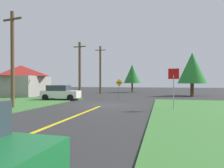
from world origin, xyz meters
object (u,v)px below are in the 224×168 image
at_px(utility_pole_mid, 80,69).
at_px(oak_tree_left, 192,68).
at_px(barn, 21,81).
at_px(pine_tree_center, 132,74).
at_px(stop_sign, 174,81).
at_px(direction_sign, 119,86).
at_px(parked_car_near_building, 60,93).
at_px(utility_pole_near, 12,58).
at_px(utility_pole_far, 100,69).

height_order(utility_pole_mid, oak_tree_left, utility_pole_mid).
bearing_deg(utility_pole_mid, barn, -179.82).
xyz_separation_m(utility_pole_mid, pine_tree_center, (5.11, 13.53, -0.17)).
bearing_deg(stop_sign, direction_sign, -53.85).
distance_m(utility_pole_mid, barn, 9.14).
relative_size(parked_car_near_building, oak_tree_left, 0.68).
xyz_separation_m(utility_pole_near, pine_tree_center, (5.33, 25.68, -0.20)).
bearing_deg(stop_sign, parked_car_near_building, -20.99).
relative_size(utility_pole_far, oak_tree_left, 1.31).
xyz_separation_m(utility_pole_far, direction_sign, (5.23, -9.44, -2.68)).
bearing_deg(barn, pine_tree_center, 43.85).
bearing_deg(parked_car_near_building, pine_tree_center, 68.70).
xyz_separation_m(parked_car_near_building, utility_pole_near, (-0.04, -7.19, 2.92)).
bearing_deg(barn, oak_tree_left, 13.42).
distance_m(utility_pole_mid, direction_sign, 6.16).
bearing_deg(parked_car_near_building, utility_pole_mid, 82.62).
relative_size(parked_car_near_building, barn, 0.54).
relative_size(stop_sign, utility_pole_near, 0.41).
bearing_deg(utility_pole_far, parked_car_near_building, -92.35).
distance_m(stop_sign, parked_car_near_building, 12.65).
bearing_deg(oak_tree_left, utility_pole_mid, -159.09).
distance_m(utility_pole_near, utility_pole_mid, 12.15).
bearing_deg(utility_pole_far, oak_tree_left, -9.85).
distance_m(parked_car_near_building, pine_tree_center, 19.42).
height_order(utility_pole_near, utility_pole_mid, utility_pole_mid).
bearing_deg(oak_tree_left, pine_tree_center, 140.78).
height_order(parked_car_near_building, direction_sign, direction_sign).
bearing_deg(utility_pole_near, barn, 125.96).
bearing_deg(direction_sign, stop_sign, -57.17).
distance_m(utility_pole_mid, oak_tree_left, 15.82).
xyz_separation_m(parked_car_near_building, pine_tree_center, (5.28, 18.49, 2.73)).
bearing_deg(parked_car_near_building, stop_sign, -29.66).
height_order(utility_pole_far, direction_sign, utility_pole_far).
relative_size(direction_sign, barn, 0.30).
xyz_separation_m(utility_pole_near, barn, (-8.79, 12.12, -1.55)).
height_order(oak_tree_left, pine_tree_center, oak_tree_left).
relative_size(utility_pole_near, barn, 0.92).
relative_size(parked_car_near_building, utility_pole_far, 0.52).
bearing_deg(utility_pole_mid, oak_tree_left, 20.91).
height_order(stop_sign, utility_pole_far, utility_pole_far).
bearing_deg(utility_pole_near, stop_sign, 9.91).
height_order(parked_car_near_building, oak_tree_left, oak_tree_left).
distance_m(utility_pole_far, pine_tree_center, 7.20).
bearing_deg(parked_car_near_building, utility_pole_far, 82.30).
distance_m(stop_sign, direction_sign, 10.54).
xyz_separation_m(utility_pole_far, pine_tree_center, (4.75, 5.39, -0.60)).
xyz_separation_m(utility_pole_near, utility_pole_mid, (0.22, 12.15, -0.02)).
distance_m(utility_pole_mid, utility_pole_far, 8.17).
distance_m(utility_pole_near, oak_tree_left, 23.27).
xyz_separation_m(stop_sign, oak_tree_left, (3.48, 15.78, 1.92)).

